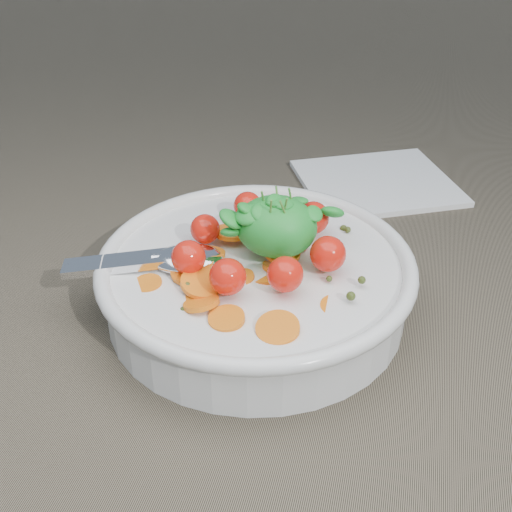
# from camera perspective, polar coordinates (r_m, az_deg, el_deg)

# --- Properties ---
(ground) EXTENTS (6.00, 6.00, 0.00)m
(ground) POSITION_cam_1_polar(r_m,az_deg,el_deg) (0.51, -0.04, -4.91)
(ground) COLOR #6C614D
(ground) RESTS_ON ground
(bowl) EXTENTS (0.26, 0.24, 0.10)m
(bowl) POSITION_cam_1_polar(r_m,az_deg,el_deg) (0.50, -0.00, -2.05)
(bowl) COLOR white
(bowl) RESTS_ON ground
(napkin) EXTENTS (0.20, 0.19, 0.01)m
(napkin) POSITION_cam_1_polar(r_m,az_deg,el_deg) (0.71, 10.67, 6.42)
(napkin) COLOR white
(napkin) RESTS_ON ground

